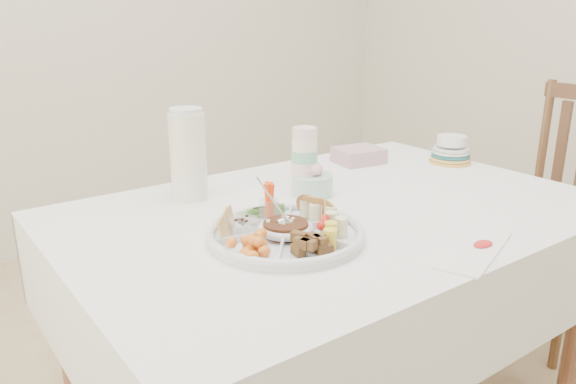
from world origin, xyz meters
TOP-DOWN VIEW (x-y plane):
  - wall_back at (0.00, 2.00)m, footprint 4.00×0.02m
  - dining_table at (0.00, 0.00)m, footprint 1.52×1.02m
  - chair at (1.07, -0.08)m, footprint 0.43×0.43m
  - party_tray at (-0.25, -0.10)m, footprint 0.45×0.45m
  - bean_dip at (-0.25, -0.10)m, footprint 0.13×0.13m
  - tortillas at (-0.13, -0.06)m, footprint 0.11×0.11m
  - carrot_cucumber at (-0.23, 0.02)m, footprint 0.12×0.12m
  - pita_raisins at (-0.35, -0.02)m, footprint 0.12×0.12m
  - cherries at (-0.38, -0.15)m, footprint 0.14×0.14m
  - granola_chunks at (-0.28, -0.23)m, footprint 0.11×0.11m
  - banana_tomato at (-0.16, -0.19)m, footprint 0.12×0.12m
  - cup_stack at (0.01, 0.16)m, footprint 0.10×0.10m
  - thermos at (-0.30, 0.33)m, footprint 0.12×0.12m
  - flower_bowl at (0.02, 0.14)m, footprint 0.13×0.13m
  - napkin_stack at (0.40, 0.34)m, footprint 0.18×0.16m
  - plate_stack at (0.67, 0.13)m, footprint 0.19×0.19m
  - placemat at (0.07, -0.42)m, footprint 0.32×0.20m

SIDE VIEW (x-z plane):
  - dining_table at x=0.00m, z-range 0.00..0.76m
  - chair at x=1.07m, z-range 0.00..1.03m
  - placemat at x=0.07m, z-range 0.76..0.76m
  - party_tray at x=-0.25m, z-range 0.76..0.80m
  - napkin_stack at x=0.40m, z-range 0.76..0.81m
  - bean_dip at x=-0.25m, z-range 0.77..0.81m
  - cherries at x=-0.38m, z-range 0.77..0.82m
  - granola_chunks at x=-0.28m, z-range 0.77..0.81m
  - tortillas at x=-0.13m, z-range 0.77..0.83m
  - pita_raisins at x=-0.35m, z-range 0.77..0.83m
  - flower_bowl at x=0.02m, z-range 0.76..0.85m
  - plate_stack at x=0.67m, z-range 0.76..0.85m
  - banana_tomato at x=-0.16m, z-range 0.77..0.86m
  - carrot_cucumber at x=-0.23m, z-range 0.77..0.87m
  - cup_stack at x=0.01m, z-range 0.76..0.98m
  - thermos at x=-0.30m, z-range 0.76..1.04m
  - wall_back at x=0.00m, z-range 0.00..2.70m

